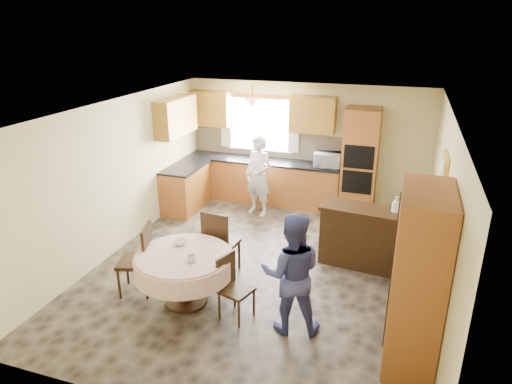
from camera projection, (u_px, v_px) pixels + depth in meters
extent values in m
cube|color=brown|center=(262.00, 267.00, 7.22)|extent=(5.00, 6.00, 0.01)
cube|color=white|center=(263.00, 109.00, 6.34)|extent=(5.00, 6.00, 0.01)
cube|color=beige|center=(306.00, 144.00, 9.44)|extent=(5.00, 0.02, 2.50)
cube|color=beige|center=(162.00, 305.00, 4.11)|extent=(5.00, 0.02, 2.50)
cube|color=beige|center=(118.00, 176.00, 7.51)|extent=(0.02, 6.00, 2.50)
cube|color=beige|center=(442.00, 214.00, 6.04)|extent=(0.02, 6.00, 2.50)
cube|color=white|center=(260.00, 125.00, 9.59)|extent=(1.40, 0.03, 1.10)
cube|color=white|center=(226.00, 120.00, 9.75)|extent=(0.22, 0.02, 1.15)
cube|color=white|center=(294.00, 125.00, 9.31)|extent=(0.22, 0.02, 1.15)
cube|color=#B15F2F|center=(262.00, 181.00, 9.71)|extent=(3.30, 0.60, 0.88)
cube|color=black|center=(262.00, 161.00, 9.55)|extent=(3.30, 0.64, 0.04)
cube|color=#B15F2F|center=(186.00, 188.00, 9.31)|extent=(0.60, 1.20, 0.88)
cube|color=black|center=(185.00, 167.00, 9.15)|extent=(0.64, 1.20, 0.04)
cube|color=tan|center=(267.00, 144.00, 9.71)|extent=(3.30, 0.02, 0.55)
cube|color=#B8812E|center=(211.00, 108.00, 9.66)|extent=(0.85, 0.33, 0.72)
cube|color=#B8812E|center=(313.00, 114.00, 9.02)|extent=(0.90, 0.33, 0.72)
cube|color=#B8812E|center=(176.00, 116.00, 8.83)|extent=(0.33, 1.20, 0.72)
cube|color=#B15F2F|center=(360.00, 162.00, 8.90)|extent=(0.66, 0.62, 2.12)
cube|color=black|center=(359.00, 157.00, 8.55)|extent=(0.56, 0.01, 0.45)
cube|color=black|center=(357.00, 182.00, 8.73)|extent=(0.56, 0.01, 0.45)
cone|color=beige|center=(252.00, 103.00, 8.98)|extent=(0.36, 0.36, 0.18)
cube|color=#37230F|center=(361.00, 238.00, 7.14)|extent=(1.33, 0.68, 0.91)
cube|color=black|center=(410.00, 267.00, 6.65)|extent=(0.47, 0.38, 0.58)
cube|color=#B15F2F|center=(417.00, 279.00, 4.96)|extent=(0.54, 1.07, 2.05)
cylinder|color=#37230F|center=(185.00, 280.00, 6.20)|extent=(0.19, 0.19, 0.69)
cylinder|color=#37230F|center=(186.00, 301.00, 6.31)|extent=(0.58, 0.58, 0.04)
cylinder|color=#FAE6CD|center=(184.00, 256.00, 6.06)|extent=(1.26, 1.26, 0.05)
cylinder|color=#FAE6CD|center=(184.00, 264.00, 6.11)|extent=(1.32, 1.32, 0.27)
cube|color=#37230F|center=(135.00, 262.00, 6.41)|extent=(0.55, 0.55, 0.05)
cube|color=#37230F|center=(147.00, 244.00, 6.30)|extent=(0.16, 0.42, 0.53)
cylinder|color=#37230F|center=(117.00, 282.00, 6.38)|extent=(0.04, 0.04, 0.46)
cylinder|color=#37230F|center=(141.00, 286.00, 6.27)|extent=(0.04, 0.04, 0.46)
cylinder|color=#37230F|center=(132.00, 269.00, 6.72)|extent=(0.04, 0.04, 0.46)
cylinder|color=#37230F|center=(155.00, 273.00, 6.61)|extent=(0.04, 0.04, 0.46)
cube|color=#37230F|center=(222.00, 243.00, 6.92)|extent=(0.50, 0.50, 0.05)
cube|color=#37230F|center=(215.00, 231.00, 6.63)|extent=(0.44, 0.08, 0.55)
cylinder|color=#37230F|center=(205.00, 262.00, 6.89)|extent=(0.04, 0.04, 0.47)
cylinder|color=#37230F|center=(229.00, 266.00, 6.77)|extent=(0.04, 0.04, 0.47)
cylinder|color=#37230F|center=(215.00, 250.00, 7.24)|extent=(0.04, 0.04, 0.47)
cylinder|color=#37230F|center=(239.00, 254.00, 7.12)|extent=(0.04, 0.04, 0.47)
cube|color=#37230F|center=(236.00, 290.00, 5.87)|extent=(0.47, 0.47, 0.04)
cube|color=#37230F|center=(226.00, 270.00, 5.88)|extent=(0.14, 0.35, 0.45)
cylinder|color=#37230F|center=(221.00, 309.00, 5.85)|extent=(0.03, 0.03, 0.38)
cylinder|color=#37230F|center=(244.00, 313.00, 5.75)|extent=(0.03, 0.03, 0.38)
cylinder|color=#37230F|center=(230.00, 295.00, 6.13)|extent=(0.03, 0.03, 0.38)
cylinder|color=#37230F|center=(252.00, 300.00, 6.04)|extent=(0.03, 0.03, 0.38)
cube|color=gold|center=(444.00, 172.00, 6.07)|extent=(0.05, 0.60, 0.49)
cube|color=silver|center=(442.00, 172.00, 6.08)|extent=(0.01, 0.49, 0.39)
imported|color=silver|center=(327.00, 160.00, 9.04)|extent=(0.54, 0.38, 0.29)
imported|color=silver|center=(259.00, 176.00, 8.93)|extent=(0.68, 0.55, 1.60)
imported|color=#3A3E7F|center=(292.00, 274.00, 5.52)|extent=(0.89, 0.76, 1.57)
imported|color=#B2B2B2|center=(351.00, 208.00, 7.03)|extent=(0.24, 0.24, 0.06)
imported|color=silver|center=(396.00, 206.00, 6.79)|extent=(0.14, 0.14, 0.30)
imported|color=#B2B2B2|center=(192.00, 259.00, 5.84)|extent=(0.13, 0.13, 0.09)
imported|color=#B2B2B2|center=(181.00, 243.00, 6.30)|extent=(0.23, 0.23, 0.06)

